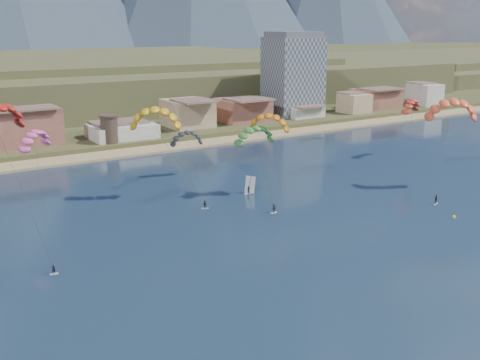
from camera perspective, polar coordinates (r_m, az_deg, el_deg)
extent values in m
plane|color=black|center=(85.08, 11.82, -11.39)|extent=(2400.00, 2400.00, 0.00)
cube|color=tan|center=(172.73, -13.23, 2.37)|extent=(2200.00, 12.00, 0.90)
cube|color=brown|center=(290.79, -13.41, 9.35)|extent=(320.00, 150.00, 15.00)
cube|color=brown|center=(408.16, 18.49, 10.10)|extent=(240.00, 120.00, 8.00)
cube|color=gray|center=(229.76, 5.23, 10.09)|extent=(20.00, 16.00, 30.00)
cube|color=#59595E|center=(228.87, 5.33, 14.08)|extent=(18.00, 14.40, 2.00)
cylinder|color=#47382D|center=(180.62, -12.70, 4.83)|extent=(5.20, 5.20, 8.00)
cylinder|color=#47382D|center=(179.91, -12.78, 6.17)|extent=(5.82, 5.82, 0.60)
cube|color=silver|center=(95.35, -17.80, -8.77)|extent=(1.34, 0.64, 0.09)
imported|color=black|center=(95.05, -17.84, -8.34)|extent=(0.60, 0.46, 1.49)
cylinder|color=#262626|center=(96.59, -20.34, -1.69)|extent=(0.05, 0.05, 23.70)
cube|color=silver|center=(121.48, -3.48, -2.79)|extent=(1.52, 1.00, 0.10)
imported|color=black|center=(121.20, -3.48, -2.39)|extent=(1.01, 0.92, 1.69)
cylinder|color=#262626|center=(123.08, -5.92, 1.45)|extent=(0.05, 0.05, 19.55)
cube|color=silver|center=(131.12, 18.65, -2.22)|extent=(1.72, 1.10, 0.11)
imported|color=black|center=(130.83, 18.69, -1.80)|extent=(1.21, 0.86, 1.91)
cylinder|color=#262626|center=(136.09, 19.38, 2.11)|extent=(0.05, 0.05, 21.06)
cube|color=silver|center=(118.75, 3.34, -3.22)|extent=(1.57, 0.67, 0.10)
imported|color=black|center=(118.45, 3.34, -2.80)|extent=(1.21, 0.80, 1.75)
cylinder|color=#262626|center=(122.68, 2.36, 0.55)|extent=(0.05, 0.05, 16.76)
cylinder|color=#262626|center=(120.62, -18.73, -0.37)|extent=(0.04, 0.04, 15.30)
cylinder|color=#262626|center=(142.65, -4.46, 1.66)|extent=(0.04, 0.04, 11.15)
cylinder|color=#262626|center=(126.24, 3.81, 1.37)|extent=(0.04, 0.04, 16.28)
cylinder|color=#262626|center=(170.19, 17.20, 4.10)|extent=(0.04, 0.04, 15.00)
cube|color=silver|center=(131.84, 0.86, -1.30)|extent=(2.24, 0.81, 0.11)
imported|color=black|center=(131.60, 0.86, -0.95)|extent=(0.81, 0.56, 1.57)
cube|color=white|center=(131.48, 1.00, -0.45)|extent=(1.04, 2.43, 3.76)
sphere|color=yellow|center=(123.52, 20.28, -3.41)|extent=(0.67, 0.67, 0.67)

